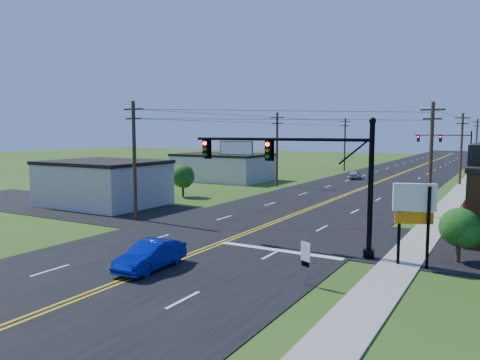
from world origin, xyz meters
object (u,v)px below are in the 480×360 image
Objects in this scene: route_sign at (306,256)px; stop_sign at (469,210)px; signal_mast_main at (293,167)px; blue_car at (151,256)px; signal_mast_far at (445,143)px.

stop_sign is at bearing 93.88° from route_sign.
signal_mast_main is at bearing -133.52° from stop_sign.
route_sign is 15.26m from stop_sign.
signal_mast_far is at bearing 83.93° from blue_car.
signal_mast_main is 4.67× the size of stop_sign.
route_sign is (7.44, 1.58, 0.62)m from blue_car.
signal_mast_far is 64.21m from stop_sign.
stop_sign is (5.47, 14.24, 0.43)m from route_sign.
signal_mast_far is at bearing 99.93° from stop_sign.
route_sign is at bearing -87.73° from signal_mast_far.
signal_mast_far is 4.54× the size of stop_sign.
signal_mast_far reaches higher than stop_sign.
signal_mast_far is 77.94m from route_sign.
signal_mast_main and signal_mast_far have the same top height.
blue_car is at bearing -126.96° from stop_sign.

